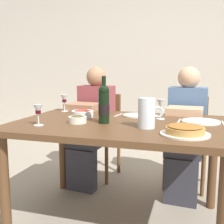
{
  "coord_description": "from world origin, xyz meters",
  "views": [
    {
      "loc": [
        0.49,
        -1.84,
        1.13
      ],
      "look_at": [
        -0.07,
        0.04,
        0.82
      ],
      "focal_mm": 43.69,
      "sensor_mm": 36.0,
      "label": 1
    }
  ],
  "objects_px": {
    "baked_tart": "(185,130)",
    "diner_left": "(92,122)",
    "salad_bowl": "(82,113)",
    "wine_glass_centre": "(38,111)",
    "dinner_plate_right_setting": "(136,115)",
    "water_pitcher": "(147,115)",
    "diner_right": "(186,128)",
    "olive_bowl": "(78,119)",
    "dinner_plate_left_setting": "(201,121)",
    "wine_bottle": "(104,104)",
    "chair_right": "(187,135)",
    "wine_glass_left_diner": "(64,99)",
    "dining_table": "(120,135)",
    "chair_left": "(101,129)",
    "wine_glass_right_diner": "(161,105)"
  },
  "relations": [
    {
      "from": "wine_bottle",
      "to": "wine_glass_left_diner",
      "type": "height_order",
      "value": "wine_bottle"
    },
    {
      "from": "wine_bottle",
      "to": "wine_glass_right_diner",
      "type": "distance_m",
      "value": 0.45
    },
    {
      "from": "water_pitcher",
      "to": "dinner_plate_right_setting",
      "type": "height_order",
      "value": "water_pitcher"
    },
    {
      "from": "chair_right",
      "to": "wine_glass_centre",
      "type": "bearing_deg",
      "value": 54.35
    },
    {
      "from": "olive_bowl",
      "to": "wine_glass_right_diner",
      "type": "bearing_deg",
      "value": 30.01
    },
    {
      "from": "water_pitcher",
      "to": "diner_left",
      "type": "distance_m",
      "value": 1.06
    },
    {
      "from": "olive_bowl",
      "to": "diner_right",
      "type": "relative_size",
      "value": 0.11
    },
    {
      "from": "water_pitcher",
      "to": "chair_right",
      "type": "height_order",
      "value": "water_pitcher"
    },
    {
      "from": "water_pitcher",
      "to": "chair_left",
      "type": "height_order",
      "value": "water_pitcher"
    },
    {
      "from": "wine_glass_centre",
      "to": "dinner_plate_right_setting",
      "type": "height_order",
      "value": "wine_glass_centre"
    },
    {
      "from": "wine_glass_centre",
      "to": "chair_right",
      "type": "bearing_deg",
      "value": 50.48
    },
    {
      "from": "dining_table",
      "to": "salad_bowl",
      "type": "bearing_deg",
      "value": 160.38
    },
    {
      "from": "diner_right",
      "to": "wine_bottle",
      "type": "bearing_deg",
      "value": 56.52
    },
    {
      "from": "chair_left",
      "to": "wine_glass_left_diner",
      "type": "bearing_deg",
      "value": 78.67
    },
    {
      "from": "salad_bowl",
      "to": "water_pitcher",
      "type": "bearing_deg",
      "value": -25.08
    },
    {
      "from": "dining_table",
      "to": "wine_bottle",
      "type": "relative_size",
      "value": 4.59
    },
    {
      "from": "baked_tart",
      "to": "diner_left",
      "type": "xyz_separation_m",
      "value": [
        -0.92,
        0.92,
        -0.17
      ]
    },
    {
      "from": "dinner_plate_left_setting",
      "to": "wine_bottle",
      "type": "bearing_deg",
      "value": -161.17
    },
    {
      "from": "wine_glass_left_diner",
      "to": "diner_left",
      "type": "distance_m",
      "value": 0.42
    },
    {
      "from": "dining_table",
      "to": "wine_bottle",
      "type": "distance_m",
      "value": 0.25
    },
    {
      "from": "dinner_plate_left_setting",
      "to": "dinner_plate_right_setting",
      "type": "bearing_deg",
      "value": 165.5
    },
    {
      "from": "dinner_plate_left_setting",
      "to": "dinner_plate_right_setting",
      "type": "distance_m",
      "value": 0.51
    },
    {
      "from": "wine_glass_right_diner",
      "to": "wine_glass_left_diner",
      "type": "bearing_deg",
      "value": 170.14
    },
    {
      "from": "salad_bowl",
      "to": "wine_glass_centre",
      "type": "distance_m",
      "value": 0.42
    },
    {
      "from": "chair_left",
      "to": "chair_right",
      "type": "xyz_separation_m",
      "value": [
        0.9,
        -0.01,
        0.0
      ]
    },
    {
      "from": "baked_tart",
      "to": "diner_left",
      "type": "bearing_deg",
      "value": 134.99
    },
    {
      "from": "dinner_plate_right_setting",
      "to": "wine_glass_left_diner",
      "type": "bearing_deg",
      "value": 174.19
    },
    {
      "from": "olive_bowl",
      "to": "dinner_plate_left_setting",
      "type": "distance_m",
      "value": 0.87
    },
    {
      "from": "salad_bowl",
      "to": "chair_left",
      "type": "height_order",
      "value": "chair_left"
    },
    {
      "from": "water_pitcher",
      "to": "salad_bowl",
      "type": "relative_size",
      "value": 1.12
    },
    {
      "from": "water_pitcher",
      "to": "baked_tart",
      "type": "xyz_separation_m",
      "value": [
        0.24,
        -0.13,
        -0.06
      ]
    },
    {
      "from": "wine_glass_left_diner",
      "to": "wine_glass_centre",
      "type": "bearing_deg",
      "value": -79.42
    },
    {
      "from": "diner_left",
      "to": "diner_right",
      "type": "height_order",
      "value": "same"
    },
    {
      "from": "dinner_plate_left_setting",
      "to": "chair_right",
      "type": "bearing_deg",
      "value": 97.75
    },
    {
      "from": "olive_bowl",
      "to": "chair_right",
      "type": "bearing_deg",
      "value": 53.5
    },
    {
      "from": "baked_tart",
      "to": "dinner_plate_left_setting",
      "type": "relative_size",
      "value": 1.06
    },
    {
      "from": "wine_glass_left_diner",
      "to": "wine_glass_centre",
      "type": "height_order",
      "value": "wine_glass_left_diner"
    },
    {
      "from": "dinner_plate_right_setting",
      "to": "chair_right",
      "type": "relative_size",
      "value": 0.25
    },
    {
      "from": "diner_left",
      "to": "diner_right",
      "type": "xyz_separation_m",
      "value": [
        0.9,
        -0.01,
        0.0
      ]
    },
    {
      "from": "salad_bowl",
      "to": "dinner_plate_right_setting",
      "type": "bearing_deg",
      "value": 22.56
    },
    {
      "from": "diner_right",
      "to": "salad_bowl",
      "type": "bearing_deg",
      "value": 37.76
    },
    {
      "from": "baked_tart",
      "to": "salad_bowl",
      "type": "relative_size",
      "value": 1.64
    },
    {
      "from": "chair_left",
      "to": "diner_right",
      "type": "relative_size",
      "value": 0.75
    },
    {
      "from": "wine_glass_centre",
      "to": "wine_bottle",
      "type": "bearing_deg",
      "value": 27.4
    },
    {
      "from": "olive_bowl",
      "to": "diner_right",
      "type": "bearing_deg",
      "value": 46.33
    },
    {
      "from": "wine_bottle",
      "to": "water_pitcher",
      "type": "bearing_deg",
      "value": -13.38
    },
    {
      "from": "wine_bottle",
      "to": "diner_right",
      "type": "height_order",
      "value": "diner_right"
    },
    {
      "from": "olive_bowl",
      "to": "wine_glass_centre",
      "type": "height_order",
      "value": "wine_glass_centre"
    },
    {
      "from": "salad_bowl",
      "to": "dinner_plate_left_setting",
      "type": "bearing_deg",
      "value": 2.47
    },
    {
      "from": "water_pitcher",
      "to": "diner_left",
      "type": "xyz_separation_m",
      "value": [
        -0.68,
        0.79,
        -0.23
      ]
    }
  ]
}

